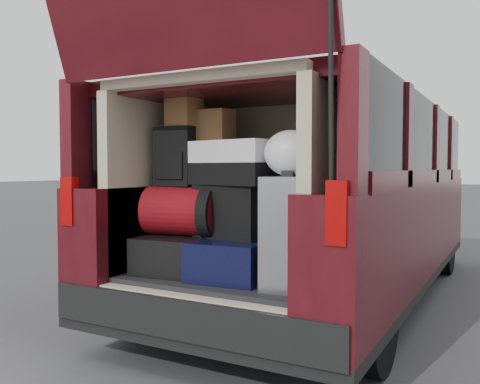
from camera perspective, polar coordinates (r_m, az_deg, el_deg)
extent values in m
plane|color=#3D3D40|center=(3.26, -2.74, -19.36)|extent=(80.00, 80.00, 0.00)
cylinder|color=black|center=(3.93, -10.04, -10.66)|extent=(0.24, 0.64, 0.64)
cylinder|color=black|center=(3.21, 14.21, -13.79)|extent=(0.24, 0.64, 0.64)
cylinder|color=black|center=(6.78, 7.76, -5.01)|extent=(0.24, 0.64, 0.64)
cylinder|color=black|center=(6.39, 21.69, -5.65)|extent=(0.24, 0.64, 0.64)
cube|color=black|center=(5.01, 9.88, -8.46)|extent=(1.90, 4.85, 0.08)
cube|color=#3F0B11|center=(5.25, 1.77, -3.06)|extent=(0.33, 4.85, 0.80)
cube|color=#3F0B11|center=(4.75, 18.94, -3.80)|extent=(0.33, 4.85, 0.80)
cube|color=#3F0B11|center=(4.94, 10.02, 8.51)|extent=(1.82, 4.46, 0.10)
cube|color=black|center=(5.18, 0.34, 5.06)|extent=(0.12, 4.25, 0.68)
cube|color=black|center=(4.61, 20.03, 5.20)|extent=(0.12, 4.25, 0.68)
cube|color=black|center=(2.90, -5.83, -13.84)|extent=(1.86, 0.16, 0.22)
cube|color=#990505|center=(3.33, -18.58, -0.98)|extent=(0.10, 0.06, 0.30)
cube|color=#990505|center=(2.37, 10.91, -2.31)|extent=(0.10, 0.06, 0.30)
cube|color=black|center=(3.34, -0.26, -9.50)|extent=(1.24, 1.05, 0.06)
cube|color=#BDAF91|center=(3.63, -9.41, 1.07)|extent=(0.08, 1.05, 1.15)
cube|color=#BDAF91|center=(3.00, 10.83, 0.73)|extent=(0.08, 1.05, 1.15)
cube|color=#BDAF91|center=(3.76, 3.84, 1.16)|extent=(1.34, 0.06, 1.15)
cube|color=#BDAF91|center=(3.30, -0.26, 11.49)|extent=(1.34, 1.05, 0.06)
cylinder|color=black|center=(2.34, 10.04, 13.11)|extent=(0.02, 0.90, 0.76)
cube|color=black|center=(3.40, -0.26, -13.54)|extent=(1.24, 1.05, 0.55)
cube|color=black|center=(3.39, -6.64, -6.79)|extent=(0.47, 0.62, 0.24)
cube|color=black|center=(3.15, -0.54, -7.50)|extent=(0.48, 0.57, 0.24)
cube|color=silver|center=(2.90, 5.72, -4.47)|extent=(0.33, 0.46, 0.63)
cube|color=maroon|center=(3.34, -6.35, -2.13)|extent=(0.53, 0.39, 0.32)
cube|color=black|center=(3.20, -0.67, -2.17)|extent=(0.50, 0.35, 0.33)
cube|color=black|center=(3.40, -7.09, 3.96)|extent=(0.28, 0.17, 0.39)
cube|color=white|center=(3.20, -0.78, 3.29)|extent=(0.66, 0.44, 0.27)
cube|color=brown|center=(3.40, -6.30, 8.82)|extent=(0.22, 0.19, 0.18)
cube|color=brown|center=(3.36, -2.71, 7.39)|extent=(0.22, 0.18, 0.21)
ellipsoid|color=white|center=(2.88, 5.67, 4.35)|extent=(0.35, 0.33, 0.26)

